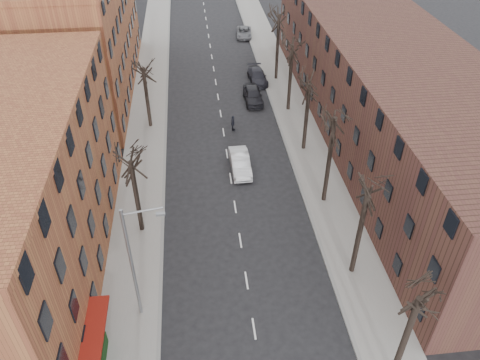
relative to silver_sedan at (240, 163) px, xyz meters
name	(u,v)px	position (x,y,z in m)	size (l,w,h in m)	color
sidewalk_left	(147,121)	(-9.00, 9.77, -0.72)	(4.00, 90.00, 0.15)	gray
sidewalk_right	(293,113)	(7.00, 9.77, -0.72)	(4.00, 90.00, 0.15)	gray
building_left_far	(72,32)	(-17.00, 18.77, 6.21)	(12.00, 28.00, 14.00)	brown
building_right	(388,90)	(15.00, 4.77, 4.21)	(12.00, 50.00, 10.00)	#462A20
tree_right_b	(351,271)	(6.60, -13.23, -0.79)	(5.20, 5.20, 10.80)	black
tree_right_c	(323,201)	(6.60, -5.23, -0.79)	(5.20, 5.20, 11.60)	black
tree_right_d	(303,149)	(6.60, 2.77, -0.79)	(5.20, 5.20, 10.00)	black
tree_right_e	(288,110)	(6.60, 10.77, -0.79)	(5.20, 5.20, 10.80)	black
tree_right_f	(276,79)	(6.60, 18.77, -0.79)	(5.20, 5.20, 11.60)	black
tree_left_a	(142,230)	(-8.60, -7.23, -0.79)	(5.20, 5.20, 9.50)	black
tree_left_b	(151,127)	(-8.60, 8.77, -0.79)	(5.20, 5.20, 9.50)	black
streetlight	(134,260)	(-8.03, -15.23, 4.22)	(2.45, 0.22, 9.03)	slate
silver_sedan	(240,163)	(0.00, 0.00, 0.00)	(1.68, 4.80, 1.58)	silver
parked_car_near	(253,95)	(2.93, 13.18, 0.04)	(1.97, 4.91, 1.67)	black
parked_car_mid	(257,76)	(4.18, 18.30, -0.06)	(2.04, 5.02, 1.46)	black
parked_car_far	(244,32)	(4.30, 33.87, -0.14)	(2.16, 4.68, 1.30)	#5C5E64
pedestrian_crossing	(233,123)	(0.01, 7.07, 0.06)	(0.99, 0.41, 1.70)	black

